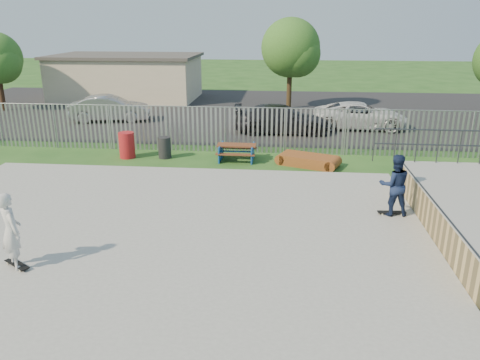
# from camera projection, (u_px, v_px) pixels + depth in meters

# --- Properties ---
(ground) EXTENTS (120.00, 120.00, 0.00)m
(ground) POSITION_uv_depth(u_px,v_px,m) (146.00, 241.00, 12.44)
(ground) COLOR #24521C
(ground) RESTS_ON ground
(concrete_slab) EXTENTS (15.00, 12.00, 0.15)m
(concrete_slab) POSITION_uv_depth(u_px,v_px,m) (146.00, 238.00, 12.42)
(concrete_slab) COLOR gray
(concrete_slab) RESTS_ON ground
(fence) EXTENTS (26.04, 16.02, 2.00)m
(fence) POSITION_uv_depth(u_px,v_px,m) (209.00, 158.00, 16.35)
(fence) COLOR gray
(fence) RESTS_ON ground
(picnic_table) EXTENTS (1.62, 1.34, 0.68)m
(picnic_table) POSITION_uv_depth(u_px,v_px,m) (237.00, 152.00, 19.48)
(picnic_table) COLOR brown
(picnic_table) RESTS_ON ground
(funbox) EXTENTS (2.33, 1.75, 0.42)m
(funbox) POSITION_uv_depth(u_px,v_px,m) (308.00, 160.00, 18.81)
(funbox) COLOR brown
(funbox) RESTS_ON ground
(trash_bin_red) EXTENTS (0.66, 0.66, 1.09)m
(trash_bin_red) POSITION_uv_depth(u_px,v_px,m) (127.00, 145.00, 19.78)
(trash_bin_red) COLOR #AB1A1E
(trash_bin_red) RESTS_ON ground
(trash_bin_grey) EXTENTS (0.54, 0.54, 0.90)m
(trash_bin_grey) POSITION_uv_depth(u_px,v_px,m) (165.00, 148.00, 19.77)
(trash_bin_grey) COLOR black
(trash_bin_grey) RESTS_ON ground
(parking_lot) EXTENTS (40.00, 18.00, 0.02)m
(parking_lot) POSITION_uv_depth(u_px,v_px,m) (229.00, 110.00, 30.33)
(parking_lot) COLOR black
(parking_lot) RESTS_ON ground
(car_silver) EXTENTS (4.67, 2.36, 1.47)m
(car_silver) POSITION_uv_depth(u_px,v_px,m) (110.00, 108.00, 26.84)
(car_silver) COLOR #A1A1A5
(car_silver) RESTS_ON parking_lot
(car_dark) EXTENTS (4.98, 2.15, 1.43)m
(car_dark) POSITION_uv_depth(u_px,v_px,m) (282.00, 119.00, 24.05)
(car_dark) COLOR black
(car_dark) RESTS_ON parking_lot
(car_white) EXTENTS (5.03, 2.34, 1.39)m
(car_white) POSITION_uv_depth(u_px,v_px,m) (360.00, 115.00, 25.03)
(car_white) COLOR silver
(car_white) RESTS_ON parking_lot
(building) EXTENTS (10.40, 6.40, 3.20)m
(building) POSITION_uv_depth(u_px,v_px,m) (127.00, 77.00, 34.29)
(building) COLOR beige
(building) RESTS_ON ground
(tree_mid) EXTENTS (3.74, 3.74, 5.77)m
(tree_mid) POSITION_uv_depth(u_px,v_px,m) (291.00, 48.00, 29.74)
(tree_mid) COLOR #42301A
(tree_mid) RESTS_ON ground
(skateboard_a) EXTENTS (0.81, 0.25, 0.08)m
(skateboard_a) POSITION_uv_depth(u_px,v_px,m) (391.00, 213.00, 13.75)
(skateboard_a) COLOR black
(skateboard_a) RESTS_ON concrete_slab
(skateboard_b) EXTENTS (0.78, 0.60, 0.08)m
(skateboard_b) POSITION_uv_depth(u_px,v_px,m) (17.00, 265.00, 10.83)
(skateboard_b) COLOR black
(skateboard_b) RESTS_ON concrete_slab
(skater_navy) EXTENTS (0.93, 0.75, 1.83)m
(skater_navy) POSITION_uv_depth(u_px,v_px,m) (394.00, 185.00, 13.47)
(skater_navy) COLOR #152041
(skater_navy) RESTS_ON concrete_slab
(skater_white) EXTENTS (0.79, 0.77, 1.83)m
(skater_white) POSITION_uv_depth(u_px,v_px,m) (11.00, 231.00, 10.54)
(skater_white) COLOR silver
(skater_white) RESTS_ON concrete_slab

